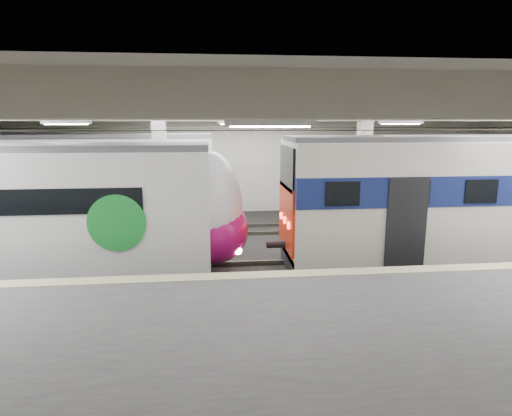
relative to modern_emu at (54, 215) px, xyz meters
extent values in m
cube|color=black|center=(5.98, 0.00, -2.17)|extent=(36.00, 24.00, 0.10)
cube|color=silver|center=(5.98, 0.00, 3.43)|extent=(36.00, 24.00, 0.20)
cube|color=beige|center=(5.98, 10.00, 0.63)|extent=(30.00, 0.10, 5.50)
cube|color=beige|center=(5.98, -10.00, 0.63)|extent=(30.00, 0.10, 5.50)
cube|color=#4C4C4E|center=(5.98, -6.50, -1.57)|extent=(30.00, 7.00, 1.10)
cube|color=beige|center=(5.98, -3.25, -1.01)|extent=(30.00, 0.50, 0.02)
cube|color=beige|center=(2.98, 3.00, 0.63)|extent=(0.50, 0.50, 5.50)
cube|color=beige|center=(10.98, 3.00, 0.63)|extent=(0.50, 0.50, 5.50)
cube|color=beige|center=(5.98, 0.00, 3.13)|extent=(30.00, 18.00, 0.50)
cube|color=#59544C|center=(5.98, 0.00, -2.04)|extent=(30.00, 1.52, 0.16)
cube|color=#59544C|center=(5.98, 5.50, -2.04)|extent=(30.00, 1.52, 0.16)
cylinder|color=black|center=(5.98, 0.00, 2.58)|extent=(30.00, 0.03, 0.03)
cylinder|color=black|center=(5.98, 5.50, 2.58)|extent=(30.00, 0.03, 0.03)
cube|color=white|center=(5.98, -2.00, 2.80)|extent=(26.00, 8.40, 0.12)
cube|color=white|center=(-1.17, 0.00, 0.18)|extent=(12.03, 2.68, 3.61)
ellipsoid|color=white|center=(4.84, 0.00, 0.18)|extent=(2.13, 2.63, 3.54)
ellipsoid|color=#AF0E61|center=(4.96, 0.00, -0.61)|extent=(2.26, 2.68, 2.17)
cylinder|color=green|center=(2.20, -1.37, 0.00)|extent=(1.67, 0.06, 1.67)
cube|color=#4C4C51|center=(-1.17, 0.00, 2.09)|extent=(12.03, 2.20, 0.20)
cube|color=black|center=(-1.17, 0.00, -1.77)|extent=(12.03, 1.88, 0.70)
cube|color=silver|center=(14.17, 0.00, 0.30)|extent=(13.54, 2.97, 3.85)
cube|color=navy|center=(14.17, 0.00, 0.77)|extent=(13.58, 3.03, 0.94)
cube|color=red|center=(7.36, 0.00, -0.23)|extent=(0.08, 2.52, 2.12)
cube|color=black|center=(7.36, 0.00, 1.38)|extent=(0.08, 2.37, 1.39)
cube|color=#4C4C51|center=(14.17, 0.00, 2.31)|extent=(13.54, 2.31, 0.16)
cube|color=black|center=(14.17, 0.00, -1.77)|extent=(13.54, 2.08, 0.70)
cube|color=white|center=(-2.02, 5.50, 0.27)|extent=(13.93, 2.81, 3.78)
cube|color=green|center=(-2.02, 5.50, 0.77)|extent=(13.97, 2.87, 0.80)
cube|color=#4C4C51|center=(-2.02, 5.50, 2.26)|extent=(13.93, 2.31, 0.16)
cube|color=black|center=(-2.02, 5.50, -1.82)|extent=(13.93, 2.51, 0.60)
camera|label=1|loc=(4.95, -13.60, 2.85)|focal=30.00mm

